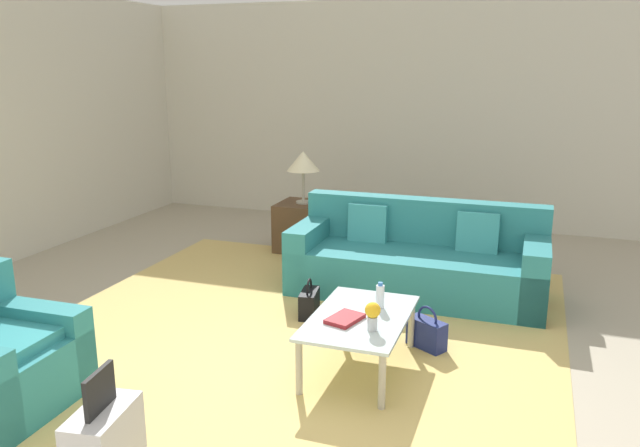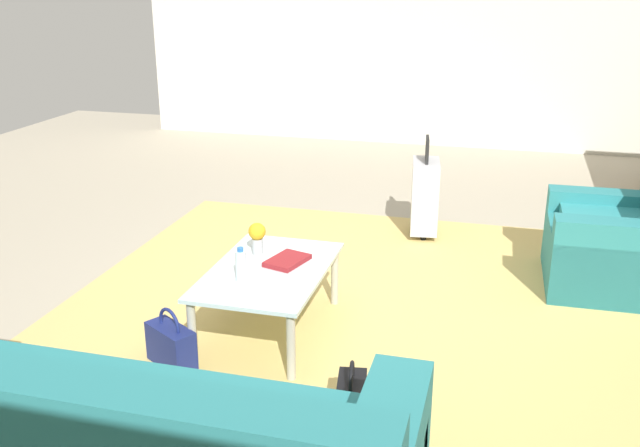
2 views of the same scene
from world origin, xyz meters
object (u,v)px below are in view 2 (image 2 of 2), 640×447
suitcase_silver (425,195)px  coffee_table (269,277)px  armchair (620,247)px  handbag_black (351,404)px  handbag_navy (171,345)px  water_bottle (241,265)px  coffee_table_book (287,261)px  flower_vase (257,235)px

suitcase_silver → coffee_table: bearing=-19.3°
armchair → suitcase_silver: 1.63m
armchair → suitcase_silver: (-0.70, -1.47, 0.06)m
suitcase_silver → handbag_black: size_ratio=2.37×
handbag_navy → suitcase_silver: bearing=156.2°
handbag_black → water_bottle: bearing=-128.2°
handbag_black → handbag_navy: bearing=-105.4°
coffee_table → handbag_navy: size_ratio=3.04×
armchair → handbag_black: size_ratio=2.56×
coffee_table_book → flower_vase: size_ratio=1.35×
coffee_table_book → suitcase_silver: 1.98m
flower_vase → suitcase_silver: bearing=154.5°
flower_vase → handbag_black: bearing=39.1°
coffee_table_book → water_bottle: bearing=-13.2°
water_bottle → suitcase_silver: size_ratio=0.24×
suitcase_silver → handbag_black: suitcase_silver is taller
armchair → suitcase_silver: size_ratio=1.08×
coffee_table_book → suitcase_silver: bearing=177.9°
armchair → handbag_navy: bearing=-54.7°
armchair → suitcase_silver: armchair is taller
flower_vase → handbag_navy: bearing=-19.4°
water_bottle → flower_vase: size_ratio=1.00×
water_bottle → handbag_navy: (0.33, -0.31, -0.39)m
armchair → water_bottle: (1.50, -2.27, 0.22)m
flower_vase → handbag_navy: 0.90m
water_bottle → suitcase_silver: bearing=160.0°
flower_vase → handbag_navy: flower_vase is taller
flower_vase → handbag_black: (1.05, 0.86, -0.42)m
coffee_table → suitcase_silver: (-2.00, 0.70, -0.02)m
armchair → flower_vase: size_ratio=4.47×
handbag_black → suitcase_silver: bearing=-179.9°
flower_vase → coffee_table: bearing=34.3°
water_bottle → handbag_navy: size_ratio=0.57×
coffee_table → handbag_navy: 0.71m
water_bottle → handbag_black: bearing=51.8°
coffee_table_book → handbag_black: (0.95, 0.63, -0.31)m
armchair → flower_vase: bearing=-65.0°
armchair → flower_vase: armchair is taller
coffee_table → handbag_navy: (0.53, -0.41, -0.25)m
coffee_table → suitcase_silver: bearing=160.7°
coffee_table → handbag_black: bearing=40.2°
coffee_table → suitcase_silver: size_ratio=1.28×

